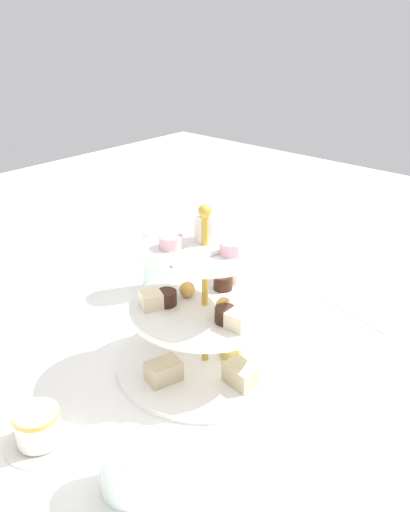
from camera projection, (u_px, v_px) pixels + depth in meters
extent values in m
plane|color=white|center=(205.00, 364.00, 0.86)|extent=(2.40, 2.40, 0.00)
cylinder|color=white|center=(205.00, 361.00, 0.85)|extent=(0.27, 0.27, 0.01)
cylinder|color=white|center=(205.00, 307.00, 0.81)|extent=(0.23, 0.23, 0.01)
cylinder|color=white|center=(205.00, 248.00, 0.77)|extent=(0.18, 0.18, 0.01)
cylinder|color=gold|center=(205.00, 292.00, 0.80)|extent=(0.01, 0.01, 0.25)
sphere|color=gold|center=(205.00, 211.00, 0.75)|extent=(0.02, 0.02, 0.02)
cube|color=#CCB78E|center=(173.00, 329.00, 0.90)|extent=(0.05, 0.06, 0.03)
cube|color=#CCB78E|center=(164.00, 371.00, 0.80)|extent=(0.06, 0.05, 0.03)
cube|color=#CCB78E|center=(241.00, 374.00, 0.79)|extent=(0.04, 0.05, 0.03)
cube|color=#CCB78E|center=(242.00, 332.00, 0.89)|extent=(0.05, 0.04, 0.03)
cylinder|color=#E5C660|center=(231.00, 351.00, 0.86)|extent=(0.04, 0.04, 0.01)
cylinder|color=#381E14|center=(223.00, 282.00, 0.85)|extent=(0.03, 0.03, 0.02)
cylinder|color=#381E14|center=(167.00, 298.00, 0.81)|extent=(0.03, 0.03, 0.02)
cylinder|color=#381E14|center=(225.00, 315.00, 0.76)|extent=(0.03, 0.03, 0.02)
cube|color=beige|center=(226.00, 275.00, 0.87)|extent=(0.04, 0.04, 0.02)
cube|color=beige|center=(151.00, 300.00, 0.80)|extent=(0.04, 0.04, 0.02)
cube|color=beige|center=(239.00, 320.00, 0.75)|extent=(0.03, 0.03, 0.02)
sphere|color=gold|center=(188.00, 289.00, 0.83)|extent=(0.02, 0.02, 0.02)
sphere|color=gold|center=(223.00, 306.00, 0.78)|extent=(0.02, 0.02, 0.02)
cylinder|color=#F2B7C1|center=(230.00, 249.00, 0.74)|extent=(0.03, 0.03, 0.02)
cylinder|color=#F2B7C1|center=(215.00, 226.00, 0.81)|extent=(0.03, 0.03, 0.02)
cylinder|color=#F2B7C1|center=(171.00, 242.00, 0.76)|extent=(0.03, 0.03, 0.02)
cylinder|color=white|center=(207.00, 227.00, 0.78)|extent=(0.04, 0.04, 0.04)
cube|color=silver|center=(200.00, 258.00, 0.73)|extent=(0.09, 0.03, 0.00)
cube|color=silver|center=(237.00, 240.00, 0.78)|extent=(0.09, 0.04, 0.00)
cylinder|color=silver|center=(159.00, 260.00, 1.05)|extent=(0.07, 0.07, 0.13)
cylinder|color=silver|center=(127.00, 466.00, 0.62)|extent=(0.06, 0.06, 0.07)
cylinder|color=white|center=(40.00, 442.00, 0.70)|extent=(0.09, 0.09, 0.01)
cylinder|color=white|center=(37.00, 426.00, 0.69)|extent=(0.06, 0.06, 0.04)
cylinder|color=gold|center=(36.00, 414.00, 0.68)|extent=(0.06, 0.06, 0.01)
cube|color=silver|center=(352.00, 312.00, 0.99)|extent=(0.06, 0.17, 0.00)
cube|color=silver|center=(16.00, 349.00, 0.89)|extent=(0.16, 0.09, 0.00)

